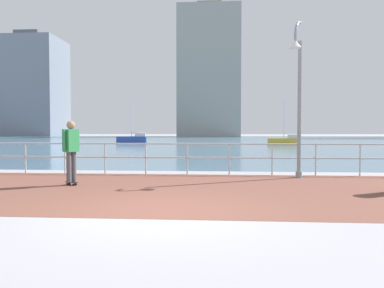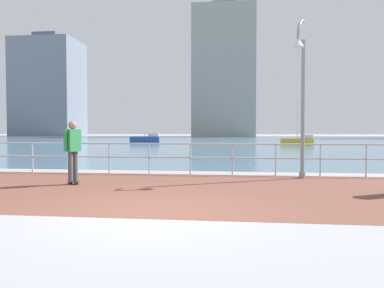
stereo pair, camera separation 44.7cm
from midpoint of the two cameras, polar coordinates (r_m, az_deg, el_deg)
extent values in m
plane|color=#9E9EA3|center=(46.45, 5.16, 0.28)|extent=(220.00, 220.00, 0.00)
cube|color=brown|center=(9.15, -1.23, -7.06)|extent=(28.00, 6.20, 0.01)
cube|color=slate|center=(57.08, 5.44, 0.61)|extent=(180.00, 88.00, 0.00)
cylinder|color=#B2BCC1|center=(13.89, -22.87, -1.99)|extent=(0.05, 0.05, 1.02)
cylinder|color=#B2BCC1|center=(13.26, -17.60, -2.11)|extent=(0.05, 0.05, 1.02)
cylinder|color=#B2BCC1|center=(12.74, -11.85, -2.22)|extent=(0.05, 0.05, 1.02)
cylinder|color=#B2BCC1|center=(12.37, -5.68, -2.32)|extent=(0.05, 0.05, 1.02)
cylinder|color=#B2BCC1|center=(12.15, 0.78, -2.39)|extent=(0.05, 0.05, 1.02)
cylinder|color=#B2BCC1|center=(12.09, 7.41, -2.43)|extent=(0.05, 0.05, 1.02)
cylinder|color=#B2BCC1|center=(12.18, 14.01, -2.44)|extent=(0.05, 0.05, 1.02)
cylinder|color=#B2BCC1|center=(12.44, 20.42, -2.41)|extent=(0.05, 0.05, 1.02)
cylinder|color=#B2BCC1|center=(12.84, 26.51, -2.36)|extent=(0.05, 0.05, 1.02)
cylinder|color=#B2BCC1|center=(12.12, 0.79, 0.02)|extent=(25.20, 0.06, 0.06)
cylinder|color=#B2BCC1|center=(12.15, 0.78, -2.15)|extent=(25.20, 0.06, 0.06)
cylinder|color=gray|center=(11.75, 17.92, -4.65)|extent=(0.19, 0.19, 0.20)
cylinder|color=gray|center=(11.69, 18.03, 5.16)|extent=(0.12, 0.12, 4.21)
cylinder|color=gray|center=(12.06, 18.07, 17.84)|extent=(0.16, 0.20, 0.11)
cylinder|color=gray|center=(11.91, 17.87, 17.82)|extent=(0.16, 0.21, 0.15)
cylinder|color=gray|center=(11.76, 17.69, 17.59)|extent=(0.16, 0.20, 0.18)
cylinder|color=gray|center=(11.64, 17.54, 17.16)|extent=(0.15, 0.18, 0.19)
cylinder|color=gray|center=(11.54, 17.44, 16.56)|extent=(0.13, 0.15, 0.19)
cylinder|color=gray|center=(11.48, 17.40, 15.83)|extent=(0.11, 0.11, 0.17)
cone|color=silver|center=(11.44, 17.39, 14.87)|extent=(0.36, 0.36, 0.22)
cylinder|color=black|center=(10.46, -17.53, -5.86)|extent=(0.07, 0.06, 0.06)
cylinder|color=black|center=(10.51, -17.19, -5.82)|extent=(0.07, 0.06, 0.06)
cylinder|color=black|center=(10.26, -16.66, -6.00)|extent=(0.07, 0.06, 0.06)
cylinder|color=black|center=(10.31, -16.32, -5.96)|extent=(0.07, 0.06, 0.06)
cube|color=black|center=(10.38, -16.93, -5.64)|extent=(0.40, 0.29, 0.02)
cylinder|color=#4C4C51|center=(10.28, -17.31, -3.39)|extent=(0.18, 0.18, 0.81)
cylinder|color=#4C4C51|center=(10.38, -16.61, -3.33)|extent=(0.18, 0.18, 0.81)
cube|color=#2D8C4C|center=(10.29, -17.00, 0.54)|extent=(0.37, 0.41, 0.60)
cylinder|color=#2D8C4C|center=(10.15, -18.03, 0.60)|extent=(0.12, 0.12, 0.57)
cylinder|color=#2D8C4C|center=(10.43, -16.00, 0.66)|extent=(0.12, 0.12, 0.57)
sphere|color=#A37A5B|center=(10.29, -17.02, 2.84)|extent=(0.22, 0.22, 0.22)
cube|color=#284799|center=(44.82, -7.11, 0.69)|extent=(3.64, 1.48, 0.76)
cube|color=silver|center=(44.69, -5.76, 1.45)|extent=(1.35, 0.90, 0.42)
cylinder|color=silver|center=(44.83, -7.13, 3.87)|extent=(0.08, 0.08, 4.22)
cylinder|color=silver|center=(44.71, -6.13, 1.82)|extent=(1.59, 0.24, 0.07)
cube|color=gold|center=(38.57, 16.46, 0.35)|extent=(3.36, 1.63, 0.69)
cube|color=silver|center=(38.54, 17.91, 1.13)|extent=(1.28, 0.92, 0.38)
cylinder|color=silver|center=(38.57, 16.49, 3.71)|extent=(0.08, 0.08, 3.84)
cylinder|color=silver|center=(38.54, 17.53, 1.53)|extent=(1.43, 0.35, 0.06)
cube|color=slate|center=(112.63, -21.39, 8.07)|extent=(17.20, 13.47, 26.98)
cube|color=#4E5560|center=(115.08, -21.49, 15.27)|extent=(6.88, 5.39, 2.00)
cube|color=#939993|center=(94.88, 5.22, 10.71)|extent=(15.12, 16.68, 31.42)
cube|color=slate|center=(98.78, 5.26, 20.34)|extent=(6.05, 6.67, 2.00)
camera|label=1|loc=(0.22, -88.70, 0.05)|focal=34.07mm
camera|label=2|loc=(0.22, 91.30, -0.05)|focal=34.07mm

